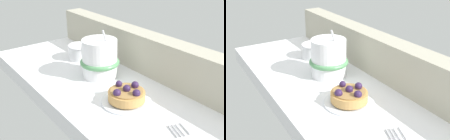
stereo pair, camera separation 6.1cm
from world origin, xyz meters
The scene contains 6 objects.
ground_plane centered at (0.00, 0.00, -2.18)cm, with size 87.39×30.47×4.36cm, color white.
window_rail_back centered at (0.00, 12.45, 4.98)cm, with size 85.64×5.57×9.95cm, color #B2AD99.
dessert_plate centered at (3.42, -2.30, 0.34)cm, with size 10.68×10.68×0.73cm.
raspberry_tart centered at (3.45, -2.30, 1.99)cm, with size 7.79×7.79×3.47cm.
coffee_mug centered at (-10.67, 0.78, 4.67)cm, with size 13.35×9.87×12.35cm.
sugar_bowl centered at (-23.41, 2.88, 2.26)cm, with size 7.01×7.01×4.24cm.
Camera 2 is at (43.88, -29.78, 30.11)cm, focal length 43.48 mm.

